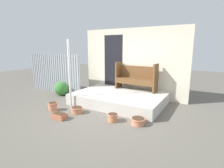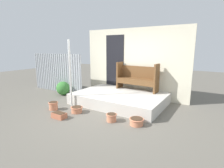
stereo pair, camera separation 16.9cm
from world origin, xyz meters
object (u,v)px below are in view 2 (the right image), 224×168
Objects in this scene: flower_pot_middle at (77,109)px; flower_pot_far_right at (137,121)px; support_post at (70,74)px; bench at (137,77)px; planter_box_rect at (59,115)px; flower_pot_right at (111,117)px; shrub_by_fence at (63,88)px; flower_pot_left at (53,105)px.

flower_pot_middle is 1.85m from flower_pot_far_right.
bench is at bearing 51.62° from support_post.
bench is 2.36m from flower_pot_far_right.
flower_pot_middle is (-0.94, -2.19, -0.76)m from bench.
flower_pot_right is at bearing 23.00° from planter_box_rect.
shrub_by_fence is (-1.72, 1.74, 0.20)m from planter_box_rect.
shrub_by_fence is (-1.31, 0.86, -0.79)m from support_post.
bench is 2.32m from flower_pot_right.
support_post is at bearing -125.60° from bench.
support_post is 5.41× the size of planter_box_rect.
planter_box_rect is at bearing -157.00° from flower_pot_right.
bench is 3.93× the size of planter_box_rect.
flower_pot_far_right is at bearing 12.60° from flower_pot_right.
bench is 5.38× the size of flower_pot_right.
support_post is 1.38× the size of bench.
flower_pot_far_right is (0.64, 0.14, -0.02)m from flower_pot_right.
planter_box_rect is (-1.97, -0.71, -0.02)m from flower_pot_far_right.
flower_pot_middle is at bearing -175.38° from flower_pot_far_right.
flower_pot_middle is (0.53, -0.33, -0.97)m from support_post.
support_post is 2.38m from bench.
flower_pot_right is at bearing -80.35° from bench.
flower_pot_middle is at bearing 14.03° from flower_pot_left.
flower_pot_left is at bearing -115.67° from support_post.
flower_pot_far_right is at bearing 7.48° from flower_pot_left.
bench is 4.32× the size of flower_pot_middle.
flower_pot_middle is 1.25× the size of flower_pot_right.
flower_pot_left is 2.00m from flower_pot_right.
bench is (1.48, 1.86, -0.21)m from support_post.
flower_pot_right reaches higher than planter_box_rect.
support_post is 1.15m from flower_pot_middle.
flower_pot_left is 0.76m from planter_box_rect.
support_post is 1.75m from shrub_by_fence.
bench is at bearing 54.10° from flower_pot_left.
bench is 5.23× the size of flower_pot_left.
flower_pot_middle is 0.57m from planter_box_rect.
flower_pot_right is at bearing -10.49° from support_post.
flower_pot_left is at bearing 151.23° from planter_box_rect.
planter_box_rect is (-1.33, -0.56, -0.04)m from flower_pot_right.
bench is 2.50m from flower_pot_middle.
flower_pot_far_right is (0.91, -2.04, -0.76)m from bench.
bench reaches higher than planter_box_rect.
support_post reaches higher than flower_pot_right.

